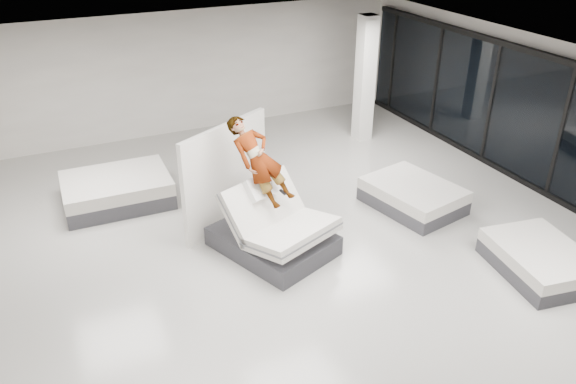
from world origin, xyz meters
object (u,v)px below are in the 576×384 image
at_px(remote, 283,192).
at_px(divider_panel, 226,176).
at_px(person, 260,179).
at_px(flat_bed_right_near, 540,260).
at_px(hero_bed, 274,231).
at_px(column, 365,79).
at_px(flat_bed_right_far, 413,196).
at_px(flat_bed_left_far, 117,190).

bearing_deg(remote, divider_panel, 96.79).
bearing_deg(person, flat_bed_right_near, -56.76).
xyz_separation_m(hero_bed, flat_bed_right_near, (3.84, -2.53, -0.16)).
bearing_deg(hero_bed, column, 42.75).
height_order(flat_bed_right_far, flat_bed_right_near, flat_bed_right_far).
bearing_deg(flat_bed_right_far, person, 179.16).
distance_m(remote, flat_bed_right_near, 4.55).
bearing_deg(remote, hero_bed, 179.29).
distance_m(person, remote, 0.46).
height_order(divider_panel, flat_bed_right_near, divider_panel).
bearing_deg(flat_bed_right_far, remote, -176.26).
bearing_deg(remote, column, 22.59).
bearing_deg(column, remote, -136.39).
relative_size(hero_bed, divider_panel, 1.08).
distance_m(flat_bed_right_far, flat_bed_left_far, 6.16).
bearing_deg(person, divider_panel, 86.64).
relative_size(person, flat_bed_right_near, 0.89).
height_order(person, column, column).
distance_m(remote, column, 5.62).
relative_size(divider_panel, flat_bed_right_near, 1.17).
bearing_deg(flat_bed_right_near, flat_bed_right_far, 101.99).
height_order(person, flat_bed_left_far, person).
bearing_deg(column, flat_bed_right_far, -105.51).
bearing_deg(column, hero_bed, -137.25).
relative_size(person, flat_bed_right_far, 0.82).
bearing_deg(flat_bed_left_far, remote, -50.21).
relative_size(flat_bed_left_far, column, 0.68).
height_order(hero_bed, remote, hero_bed).
distance_m(flat_bed_left_far, column, 6.71).
bearing_deg(divider_panel, person, -101.30).
relative_size(flat_bed_right_far, column, 0.66).
distance_m(remote, flat_bed_right_far, 3.16).
height_order(hero_bed, flat_bed_left_far, hero_bed).
bearing_deg(remote, flat_bed_left_far, 108.78).
height_order(remote, flat_bed_right_far, remote).
relative_size(remote, column, 0.04).
xyz_separation_m(remote, divider_panel, (-0.64, 1.20, -0.09)).
bearing_deg(flat_bed_right_far, hero_bed, -175.15).
xyz_separation_m(flat_bed_right_far, flat_bed_right_near, (0.60, -2.80, -0.02)).
bearing_deg(hero_bed, person, 111.02).
bearing_deg(hero_bed, divider_panel, 108.52).
xyz_separation_m(divider_panel, flat_bed_right_near, (4.27, -3.81, -0.79)).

